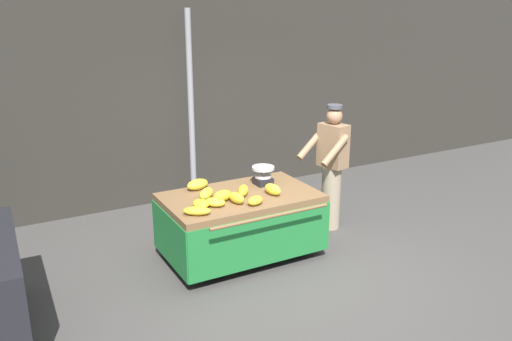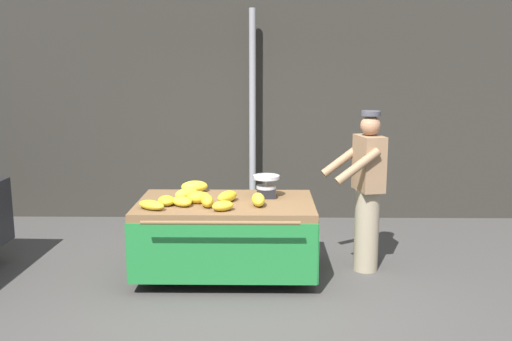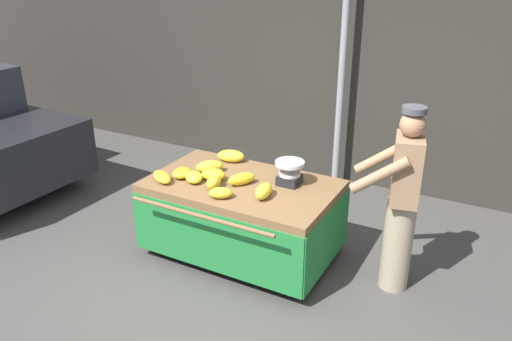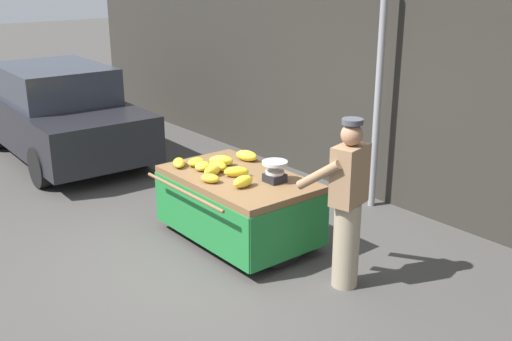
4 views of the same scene
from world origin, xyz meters
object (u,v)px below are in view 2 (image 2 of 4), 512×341
at_px(banana_bunch_0, 194,186).
at_px(vendor_person, 367,191).
at_px(banana_bunch_2, 166,201).
at_px(banana_bunch_3, 187,194).
at_px(banana_bunch_7, 199,197).
at_px(banana_bunch_1, 207,201).
at_px(banana_bunch_4, 258,200).
at_px(banana_cart, 226,221).
at_px(banana_bunch_9, 151,205).
at_px(weighing_scale, 266,186).
at_px(banana_bunch_8, 227,197).
at_px(banana_bunch_6, 223,206).
at_px(street_pole, 252,119).
at_px(banana_bunch_5, 182,201).

relative_size(banana_bunch_0, vendor_person, 0.17).
distance_m(banana_bunch_2, banana_bunch_3, 0.30).
xyz_separation_m(banana_bunch_0, banana_bunch_7, (0.10, -0.50, -0.00)).
distance_m(banana_bunch_1, banana_bunch_4, 0.50).
distance_m(banana_cart, banana_bunch_3, 0.49).
relative_size(banana_bunch_7, banana_bunch_9, 0.80).
bearing_deg(banana_bunch_3, banana_bunch_9, -125.45).
bearing_deg(banana_bunch_3, weighing_scale, 8.56).
bearing_deg(weighing_scale, banana_bunch_3, -171.44).
bearing_deg(banana_bunch_2, banana_bunch_9, -124.99).
height_order(banana_bunch_0, banana_bunch_8, banana_bunch_0).
height_order(banana_bunch_3, vendor_person, vendor_person).
bearing_deg(banana_bunch_8, banana_cart, 119.03).
distance_m(weighing_scale, banana_bunch_6, 0.71).
xyz_separation_m(banana_cart, vendor_person, (1.48, 0.20, 0.28)).
bearing_deg(banana_bunch_6, vendor_person, 21.12).
height_order(weighing_scale, banana_bunch_0, weighing_scale).
relative_size(banana_cart, banana_bunch_8, 6.51).
bearing_deg(banana_bunch_3, banana_bunch_7, -46.75).
distance_m(street_pole, banana_bunch_4, 2.31).
distance_m(banana_cart, vendor_person, 1.52).
height_order(weighing_scale, banana_bunch_2, weighing_scale).
xyz_separation_m(weighing_scale, banana_bunch_1, (-0.58, -0.42, -0.05)).
height_order(banana_bunch_8, banana_bunch_9, banana_bunch_8).
distance_m(banana_bunch_5, vendor_person, 1.94).
bearing_deg(street_pole, banana_bunch_0, -110.31).
bearing_deg(banana_bunch_8, banana_bunch_5, -159.78).
bearing_deg(banana_bunch_1, banana_bunch_0, 107.37).
distance_m(banana_bunch_0, banana_bunch_8, 0.60).
bearing_deg(banana_cart, banana_bunch_7, -162.76).
bearing_deg(banana_bunch_5, banana_bunch_0, 85.29).
relative_size(street_pole, weighing_scale, 10.40).
bearing_deg(banana_bunch_4, banana_bunch_6, -150.74).
xyz_separation_m(weighing_scale, banana_bunch_5, (-0.84, -0.39, -0.07)).
height_order(banana_bunch_1, banana_bunch_9, banana_bunch_1).
relative_size(banana_bunch_1, banana_bunch_4, 0.87).
distance_m(street_pole, vendor_person, 2.31).
xyz_separation_m(banana_cart, weighing_scale, (0.42, 0.19, 0.33)).
distance_m(banana_bunch_4, banana_bunch_9, 1.04).
height_order(banana_bunch_7, banana_bunch_8, banana_bunch_7).
height_order(weighing_scale, banana_bunch_6, weighing_scale).
bearing_deg(banana_bunch_9, banana_bunch_4, 8.56).
height_order(banana_cart, banana_bunch_7, banana_bunch_7).
distance_m(banana_bunch_2, banana_bunch_4, 0.92).
xyz_separation_m(banana_bunch_2, vendor_person, (2.06, 0.37, 0.02)).
bearing_deg(street_pole, banana_bunch_8, -95.91).
xyz_separation_m(street_pole, vendor_person, (1.24, -1.86, -0.58)).
height_order(street_pole, banana_bunch_6, street_pole).
distance_m(weighing_scale, vendor_person, 1.06).
distance_m(banana_bunch_3, banana_bunch_9, 0.50).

